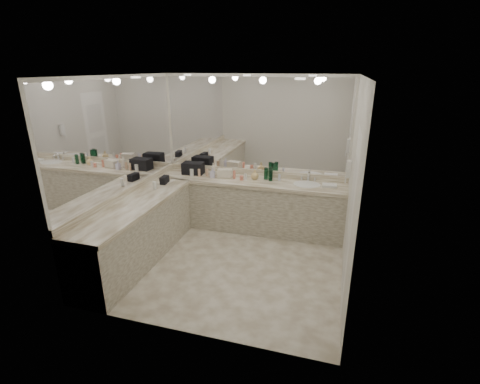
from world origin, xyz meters
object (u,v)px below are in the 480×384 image
(wall_phone, at_px, (349,169))
(soap_bottle_c, at_px, (255,174))
(black_toiletry_bag, at_px, (193,168))
(hand_towel, at_px, (329,186))
(sink, at_px, (307,185))
(soap_bottle_a, at_px, (213,169))
(cream_cosmetic_case, at_px, (225,173))
(soap_bottle_b, at_px, (212,173))

(wall_phone, bearing_deg, soap_bottle_c, 159.79)
(black_toiletry_bag, distance_m, hand_towel, 2.38)
(hand_towel, distance_m, soap_bottle_c, 1.24)
(sink, relative_size, soap_bottle_a, 1.98)
(hand_towel, height_order, soap_bottle_c, soap_bottle_c)
(soap_bottle_a, bearing_deg, soap_bottle_c, -1.21)
(cream_cosmetic_case, distance_m, soap_bottle_c, 0.52)
(hand_towel, bearing_deg, soap_bottle_a, 178.03)
(wall_phone, relative_size, cream_cosmetic_case, 1.00)
(hand_towel, bearing_deg, black_toiletry_bag, 178.45)
(sink, xyz_separation_m, hand_towel, (0.36, -0.00, 0.02))
(soap_bottle_a, bearing_deg, wall_phone, -14.11)
(cream_cosmetic_case, height_order, hand_towel, cream_cosmetic_case)
(black_toiletry_bag, bearing_deg, hand_towel, -1.55)
(sink, distance_m, cream_cosmetic_case, 1.41)
(cream_cosmetic_case, xyz_separation_m, soap_bottle_c, (0.52, 0.03, 0.02))
(wall_phone, height_order, cream_cosmetic_case, wall_phone)
(sink, xyz_separation_m, wall_phone, (0.61, -0.50, 0.46))
(wall_phone, relative_size, soap_bottle_c, 1.42)
(hand_towel, height_order, soap_bottle_a, soap_bottle_a)
(soap_bottle_a, bearing_deg, hand_towel, -1.97)
(wall_phone, xyz_separation_m, black_toiletry_bag, (-2.62, 0.56, -0.35))
(black_toiletry_bag, distance_m, soap_bottle_c, 1.13)
(soap_bottle_c, bearing_deg, hand_towel, -2.43)
(hand_towel, distance_m, soap_bottle_a, 2.00)
(wall_phone, xyz_separation_m, soap_bottle_c, (-1.49, 0.55, -0.37))
(wall_phone, xyz_separation_m, soap_bottle_b, (-2.21, 0.43, -0.37))
(cream_cosmetic_case, relative_size, soap_bottle_a, 1.08)
(sink, bearing_deg, soap_bottle_c, 176.90)
(wall_phone, bearing_deg, black_toiletry_bag, 167.96)
(sink, height_order, cream_cosmetic_case, cream_cosmetic_case)
(cream_cosmetic_case, xyz_separation_m, soap_bottle_b, (-0.20, -0.08, 0.01))
(black_toiletry_bag, distance_m, soap_bottle_b, 0.43)
(wall_phone, distance_m, soap_bottle_b, 2.28)
(black_toiletry_bag, bearing_deg, wall_phone, -12.04)
(soap_bottle_a, height_order, soap_bottle_c, soap_bottle_a)
(soap_bottle_c, bearing_deg, cream_cosmetic_case, -176.38)
(hand_towel, height_order, soap_bottle_b, soap_bottle_b)
(soap_bottle_a, xyz_separation_m, soap_bottle_b, (0.03, -0.13, -0.03))
(black_toiletry_bag, distance_m, soap_bottle_a, 0.38)
(hand_towel, relative_size, soap_bottle_c, 1.34)
(wall_phone, bearing_deg, cream_cosmetic_case, 165.65)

